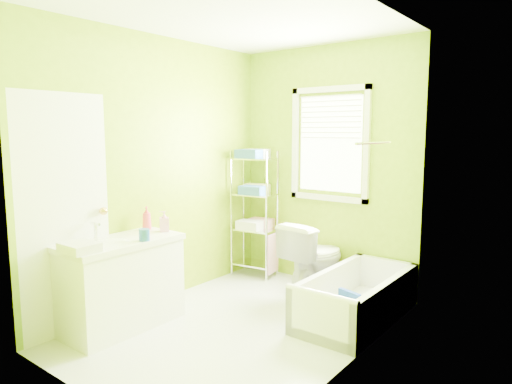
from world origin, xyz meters
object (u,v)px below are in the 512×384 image
Objects in this scene: vanity at (121,281)px; wire_shelf_unit at (255,200)px; toilet at (314,257)px; bathtub at (355,304)px.

wire_shelf_unit is at bearing 89.43° from vanity.
toilet is at bearing 62.99° from vanity.
wire_shelf_unit reaches higher than toilet.
wire_shelf_unit is at bearing 162.55° from bathtub.
bathtub is 1.76m from wire_shelf_unit.
bathtub is 0.92× the size of wire_shelf_unit.
wire_shelf_unit is (-0.87, 0.12, 0.52)m from toilet.
wire_shelf_unit reaches higher than bathtub.
toilet is at bearing 151.10° from bathtub.
bathtub is at bearing 42.07° from vanity.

